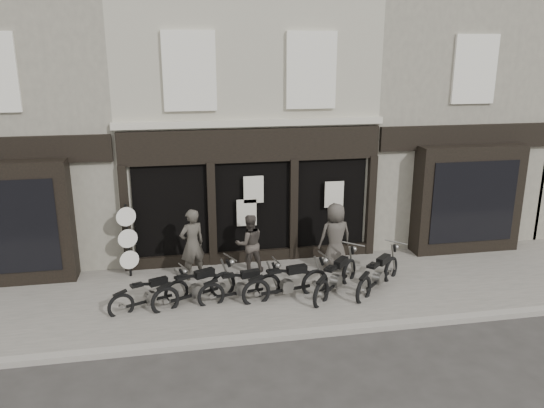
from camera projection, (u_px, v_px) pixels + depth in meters
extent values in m
plane|color=#2D2B28|center=(272.00, 311.00, 12.46)|extent=(90.00, 90.00, 0.00)
cube|color=#625E57|center=(266.00, 293.00, 13.29)|extent=(30.00, 4.20, 0.12)
cube|color=gray|center=(283.00, 336.00, 11.26)|extent=(30.00, 0.25, 0.13)
cube|color=#A7A38F|center=(238.00, 109.00, 17.00)|extent=(7.20, 6.00, 8.20)
cube|color=black|center=(252.00, 145.00, 14.27)|extent=(7.10, 0.18, 0.90)
cube|color=black|center=(253.00, 214.00, 14.86)|extent=(6.50, 0.10, 2.95)
cube|color=black|center=(254.00, 257.00, 15.15)|extent=(7.10, 0.20, 0.44)
cube|color=beige|center=(252.00, 123.00, 14.13)|extent=(7.30, 0.22, 0.18)
cube|color=silver|center=(189.00, 71.00, 13.47)|extent=(1.35, 0.12, 2.00)
cube|color=black|center=(189.00, 71.00, 13.50)|extent=(1.05, 0.06, 1.70)
cube|color=silver|center=(311.00, 70.00, 14.04)|extent=(1.35, 0.12, 2.00)
cube|color=black|center=(311.00, 70.00, 14.07)|extent=(1.05, 0.06, 1.70)
cube|color=black|center=(126.00, 220.00, 14.16)|extent=(0.22, 0.22, 3.00)
cube|color=black|center=(212.00, 215.00, 14.57)|extent=(0.22, 0.22, 3.00)
cube|color=black|center=(293.00, 211.00, 14.97)|extent=(0.22, 0.22, 3.00)
cube|color=black|center=(371.00, 207.00, 15.38)|extent=(0.22, 0.22, 3.00)
cube|color=beige|center=(254.00, 190.00, 14.48)|extent=(0.55, 0.04, 0.75)
cube|color=beige|center=(334.00, 194.00, 14.96)|extent=(0.55, 0.04, 0.75)
cube|color=beige|center=(247.00, 213.00, 14.63)|extent=(0.55, 0.04, 0.75)
cube|color=gray|center=(28.00, 113.00, 15.88)|extent=(5.50, 6.00, 8.20)
cube|color=black|center=(6.00, 224.00, 13.38)|extent=(3.20, 0.70, 3.20)
cube|color=black|center=(2.00, 228.00, 13.04)|extent=(2.60, 0.06, 2.40)
cube|color=black|center=(0.00, 151.00, 13.16)|extent=(5.40, 0.16, 0.70)
cube|color=gray|center=(422.00, 106.00, 18.11)|extent=(5.50, 6.00, 8.20)
cube|color=black|center=(467.00, 199.00, 15.61)|extent=(3.20, 0.70, 3.20)
cube|color=black|center=(474.00, 202.00, 15.28)|extent=(2.60, 0.06, 2.40)
cube|color=black|center=(468.00, 137.00, 15.40)|extent=(5.40, 0.16, 0.70)
cube|color=silver|center=(475.00, 69.00, 14.88)|extent=(1.30, 0.10, 1.90)
cube|color=black|center=(474.00, 69.00, 14.91)|extent=(1.00, 0.06, 1.60)
torus|color=black|center=(176.00, 292.00, 12.73)|extent=(0.62, 0.32, 0.63)
torus|color=black|center=(121.00, 306.00, 12.03)|extent=(0.62, 0.32, 0.63)
cube|color=black|center=(150.00, 301.00, 12.39)|extent=(1.04, 0.46, 0.06)
cube|color=gray|center=(150.00, 298.00, 12.38)|extent=(0.27, 0.24, 0.24)
cube|color=black|center=(158.00, 282.00, 12.39)|extent=(0.46, 0.31, 0.16)
cube|color=black|center=(137.00, 285.00, 12.11)|extent=(0.33, 0.28, 0.06)
cylinder|color=gray|center=(183.00, 267.00, 12.67)|extent=(0.24, 0.51, 0.03)
torus|color=black|center=(223.00, 285.00, 13.02)|extent=(0.69, 0.38, 0.71)
torus|color=black|center=(165.00, 301.00, 12.20)|extent=(0.69, 0.38, 0.71)
cube|color=black|center=(195.00, 295.00, 12.62)|extent=(1.16, 0.56, 0.06)
cube|color=gray|center=(196.00, 291.00, 12.61)|extent=(0.31, 0.27, 0.27)
cube|color=black|center=(204.00, 273.00, 12.64)|extent=(0.51, 0.36, 0.18)
cube|color=black|center=(182.00, 277.00, 12.31)|extent=(0.37, 0.32, 0.06)
cylinder|color=gray|center=(230.00, 257.00, 12.96)|extent=(0.28, 0.57, 0.04)
torus|color=black|center=(268.00, 287.00, 12.99)|extent=(0.68, 0.21, 0.67)
torus|color=black|center=(211.00, 296.00, 12.49)|extent=(0.68, 0.21, 0.67)
cube|color=black|center=(240.00, 293.00, 12.75)|extent=(1.17, 0.27, 0.06)
cube|color=gray|center=(241.00, 290.00, 12.74)|extent=(0.27, 0.22, 0.26)
cube|color=black|center=(250.00, 274.00, 12.72)|extent=(0.48, 0.25, 0.17)
cube|color=black|center=(228.00, 276.00, 12.51)|extent=(0.33, 0.25, 0.06)
cylinder|color=gray|center=(276.00, 261.00, 12.89)|extent=(0.14, 0.57, 0.04)
torus|color=black|center=(315.00, 283.00, 13.12)|extent=(0.73, 0.24, 0.73)
torus|color=black|center=(256.00, 293.00, 12.57)|extent=(0.73, 0.24, 0.73)
cube|color=black|center=(286.00, 290.00, 12.86)|extent=(1.26, 0.30, 0.06)
cube|color=gray|center=(287.00, 286.00, 12.84)|extent=(0.29, 0.24, 0.28)
cube|color=black|center=(297.00, 269.00, 12.82)|extent=(0.52, 0.27, 0.18)
cube|color=black|center=(274.00, 271.00, 12.60)|extent=(0.36, 0.27, 0.06)
cylinder|color=gray|center=(324.00, 255.00, 13.01)|extent=(0.16, 0.62, 0.04)
torus|color=black|center=(349.00, 272.00, 13.77)|extent=(0.57, 0.60, 0.73)
torus|color=black|center=(321.00, 295.00, 12.51)|extent=(0.57, 0.60, 0.73)
cube|color=black|center=(335.00, 284.00, 13.15)|extent=(0.91, 0.97, 0.06)
cube|color=gray|center=(336.00, 281.00, 13.14)|extent=(0.32, 0.32, 0.28)
cube|color=black|center=(341.00, 262.00, 13.24)|extent=(0.47, 0.49, 0.18)
cube|color=black|center=(330.00, 269.00, 12.74)|extent=(0.38, 0.38, 0.06)
cylinder|color=gray|center=(354.00, 244.00, 13.76)|extent=(0.48, 0.45, 0.04)
torus|color=black|center=(391.00, 270.00, 13.92)|extent=(0.60, 0.57, 0.73)
torus|color=black|center=(364.00, 291.00, 12.71)|extent=(0.60, 0.57, 0.73)
cube|color=black|center=(378.00, 281.00, 13.33)|extent=(0.97, 0.91, 0.06)
cube|color=gray|center=(378.00, 278.00, 13.32)|extent=(0.32, 0.32, 0.28)
cube|color=black|center=(383.00, 260.00, 13.41)|extent=(0.48, 0.47, 0.18)
cube|color=black|center=(373.00, 266.00, 12.93)|extent=(0.38, 0.38, 0.06)
cylinder|color=gray|center=(396.00, 242.00, 13.91)|extent=(0.45, 0.48, 0.04)
imported|color=#3F3B34|center=(192.00, 244.00, 13.73)|extent=(0.82, 0.70, 1.90)
imported|color=#3F3833|center=(249.00, 244.00, 14.21)|extent=(0.85, 0.70, 1.61)
imported|color=#433E38|center=(335.00, 237.00, 14.36)|extent=(0.97, 0.69, 1.86)
cylinder|color=black|center=(131.00, 279.00, 14.17)|extent=(0.33, 0.33, 0.06)
cylinder|color=black|center=(128.00, 243.00, 13.88)|extent=(0.06, 0.06, 2.11)
cylinder|color=black|center=(126.00, 216.00, 13.65)|extent=(0.50, 0.20, 0.51)
cylinder|color=silver|center=(126.00, 217.00, 13.63)|extent=(0.49, 0.17, 0.51)
cylinder|color=black|center=(128.00, 238.00, 13.82)|extent=(0.50, 0.20, 0.51)
cylinder|color=silver|center=(128.00, 239.00, 13.80)|extent=(0.49, 0.17, 0.51)
cylinder|color=black|center=(130.00, 260.00, 13.98)|extent=(0.50, 0.20, 0.51)
cylinder|color=silver|center=(129.00, 260.00, 13.96)|extent=(0.49, 0.17, 0.51)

